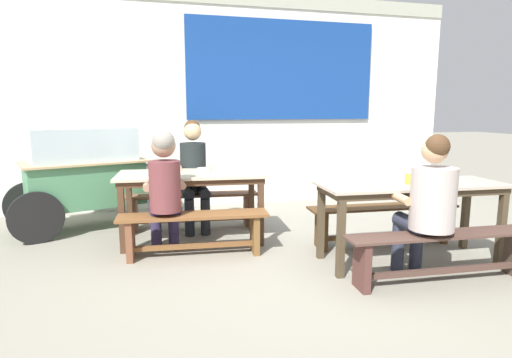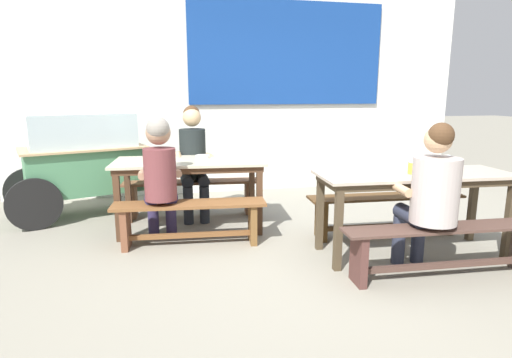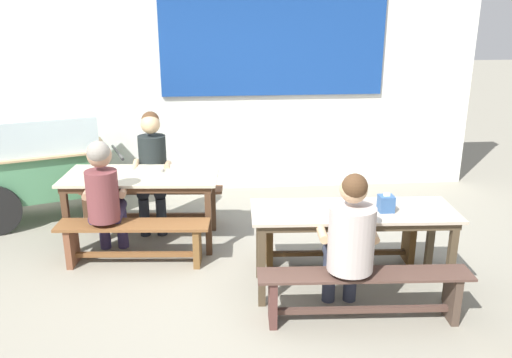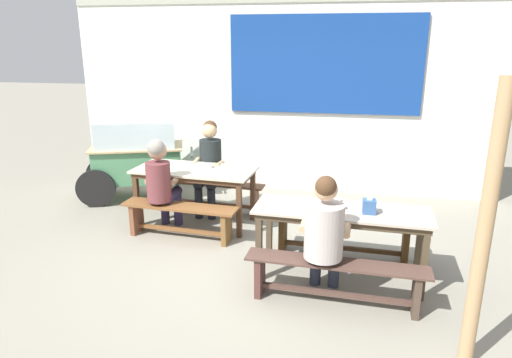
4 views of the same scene
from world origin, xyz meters
TOP-DOWN VIEW (x-y plane):
  - ground_plane at (0.00, 0.00)m, footprint 40.00×40.00m
  - backdrop_wall at (0.03, 2.62)m, footprint 6.65×0.23m
  - dining_table_far at (-0.90, 0.91)m, footprint 1.61×0.85m
  - dining_table_near at (0.99, -0.25)m, footprint 1.75×0.70m
  - bench_far_back at (-0.86, 1.41)m, footprint 1.60×0.37m
  - bench_far_front at (-0.94, 0.40)m, footprint 1.46×0.41m
  - bench_near_back at (1.02, 0.26)m, footprint 1.61×0.37m
  - bench_near_front at (0.96, -0.75)m, footprint 1.67×0.35m
  - food_cart at (-2.11, 1.74)m, footprint 1.84×1.24m
  - person_left_back_turned at (-1.20, 0.50)m, footprint 0.41×0.57m
  - person_center_facing at (-0.83, 1.34)m, footprint 0.41×0.53m
  - person_near_front at (0.84, -0.69)m, footprint 0.47×0.55m
  - tissue_box at (1.25, -0.31)m, footprint 0.12×0.12m
  - condiment_jar at (0.95, -0.28)m, footprint 0.09×0.09m
  - soup_bowl at (-0.76, 0.99)m, footprint 0.15×0.15m

SIDE VIEW (x-z plane):
  - ground_plane at x=0.00m, z-range 0.00..0.00m
  - bench_near_front at x=0.96m, z-range 0.06..0.48m
  - bench_near_back at x=1.02m, z-range 0.07..0.49m
  - bench_far_front at x=-0.94m, z-range 0.07..0.49m
  - bench_far_back at x=-0.86m, z-range 0.08..0.50m
  - dining_table_near at x=0.99m, z-range 0.29..1.04m
  - dining_table_far at x=-0.90m, z-range 0.30..1.04m
  - person_near_front at x=0.84m, z-range 0.08..1.31m
  - person_left_back_turned at x=-1.20m, z-range 0.09..1.31m
  - food_cart at x=-2.11m, z-range 0.10..1.30m
  - person_center_facing at x=-0.83m, z-range 0.08..1.37m
  - soup_bowl at x=-0.76m, z-range 0.75..0.79m
  - condiment_jar at x=0.95m, z-range 0.75..0.86m
  - tissue_box at x=1.25m, z-range 0.74..0.90m
  - backdrop_wall at x=0.03m, z-range 0.08..3.16m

